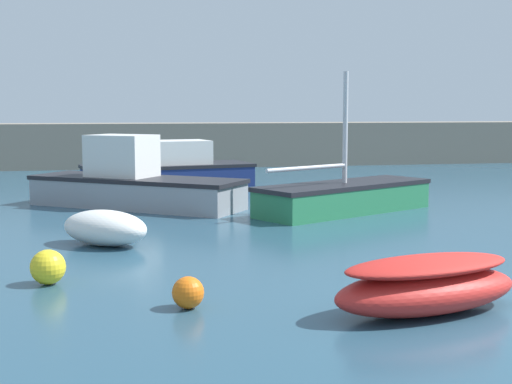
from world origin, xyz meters
TOP-DOWN VIEW (x-y plane):
  - ground_plane at (0.00, 0.00)m, footprint 120.00×120.00m
  - harbor_breakwater at (0.00, 26.13)m, footprint 53.12×2.46m
  - sailboat_twin_hulled at (0.68, 9.64)m, footprint 5.59×4.07m
  - rowboat_with_red_cover at (-1.18, 0.16)m, footprint 3.16×1.86m
  - fishing_dinghy_green at (-5.71, 6.05)m, footprint 2.27×2.14m
  - motorboat_with_cabin at (-5.01, 11.85)m, footprint 6.32×5.28m
  - motorboat_grey_hull at (-3.54, 17.01)m, footprint 6.41×3.39m
  - mooring_buoy_yellow at (-6.57, 2.84)m, footprint 0.57×0.57m
  - mooring_buoy_orange at (-4.46, 1.00)m, footprint 0.47×0.47m

SIDE VIEW (x-z plane):
  - ground_plane at x=0.00m, z-range -0.20..0.00m
  - mooring_buoy_orange at x=-4.46m, z-range 0.00..0.47m
  - mooring_buoy_yellow at x=-6.57m, z-range 0.00..0.57m
  - fishing_dinghy_green at x=-5.71m, z-range 0.00..0.75m
  - rowboat_with_red_cover at x=-1.18m, z-range 0.00..0.80m
  - sailboat_twin_hulled at x=0.68m, z-range -1.49..2.35m
  - motorboat_grey_hull at x=-3.54m, z-range -0.24..1.44m
  - motorboat_with_cabin at x=-5.01m, z-range -0.37..1.72m
  - harbor_breakwater at x=0.00m, z-range 0.00..2.13m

